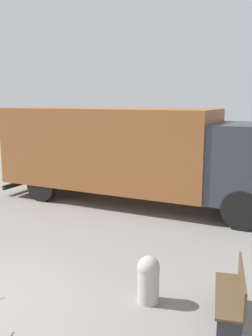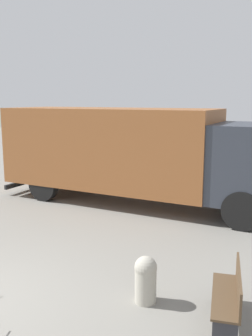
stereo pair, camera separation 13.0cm
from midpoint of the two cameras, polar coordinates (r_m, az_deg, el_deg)
delivery_truck at (r=12.15m, az=0.61°, el=2.68°), size 9.26×2.61×3.10m
park_bench at (r=6.19m, az=15.49°, el=-18.07°), size 0.70×1.48×0.88m
bollard_near_bench at (r=6.55m, az=2.85°, el=-16.34°), size 0.38×0.38×0.81m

